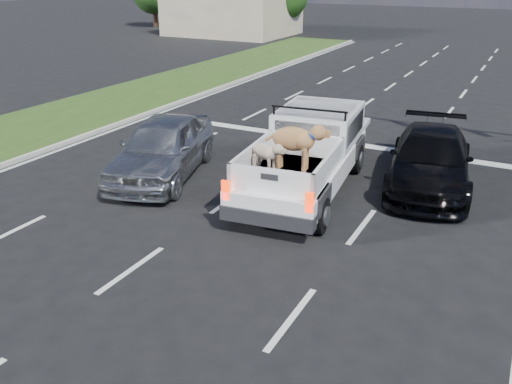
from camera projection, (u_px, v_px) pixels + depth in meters
ground at (206, 292)px, 10.04m from camera, size 160.00×160.00×0.00m
road_markings at (329, 178)px, 15.41m from camera, size 17.75×60.00×0.01m
grass_median_left at (28, 130)px, 19.83m from camera, size 5.00×60.00×0.10m
curb_left at (78, 138)px, 18.78m from camera, size 0.15×60.00×0.14m
building_left at (232, 8)px, 47.18m from camera, size 10.00×8.00×4.40m
pickup_truck at (307, 153)px, 14.28m from camera, size 2.82×6.18×2.24m
silver_sedan at (162, 147)px, 15.35m from camera, size 3.33×5.34×1.70m
black_coupe at (430, 159)px, 14.66m from camera, size 2.88×5.45×1.51m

